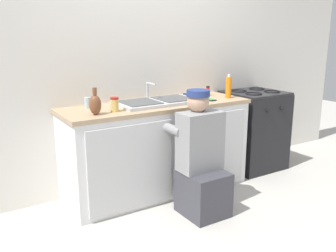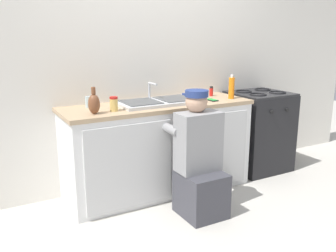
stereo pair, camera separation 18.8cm
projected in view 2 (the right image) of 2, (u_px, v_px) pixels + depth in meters
name	position (u px, v px, depth m)	size (l,w,h in m)	color
ground_plane	(173.00, 201.00, 3.60)	(12.00, 12.00, 0.00)	beige
back_wall	(142.00, 65.00, 3.85)	(6.00, 0.10, 2.50)	silver
counter_cabinet	(159.00, 150.00, 3.74)	(1.85, 0.62, 0.87)	white
countertop	(158.00, 105.00, 3.64)	(1.89, 0.62, 0.04)	tan
sink_double_basin	(158.00, 102.00, 3.63)	(0.80, 0.44, 0.19)	silver
stove_range	(258.00, 131.00, 4.36)	(0.64, 0.62, 0.93)	black
plumber_person	(199.00, 164.00, 3.26)	(0.42, 0.61, 1.10)	#3F3F47
cell_phone	(212.00, 100.00, 3.79)	(0.07, 0.14, 0.01)	black
spice_bottle_red	(211.00, 91.00, 4.05)	(0.04, 0.04, 0.10)	red
vase_decorative	(94.00, 103.00, 3.16)	(0.10, 0.10, 0.23)	brown
water_glass	(88.00, 102.00, 3.45)	(0.06, 0.06, 0.10)	#ADC6CC
soap_bottle_orange	(231.00, 88.00, 3.88)	(0.06, 0.06, 0.25)	orange
condiment_jar	(114.00, 104.00, 3.28)	(0.07, 0.07, 0.13)	#DBB760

